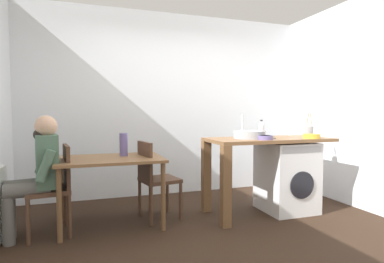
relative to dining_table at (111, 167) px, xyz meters
name	(u,v)px	position (x,y,z in m)	size (l,w,h in m)	color
ground_plane	(212,233)	(0.95, -0.58, -0.64)	(5.46, 5.46, 0.00)	black
wall_back	(169,105)	(0.95, 1.17, 0.71)	(4.60, 0.10, 2.70)	silver
wall_counter_side	(378,102)	(3.10, -0.58, 0.71)	(0.10, 3.80, 2.70)	silver
dining_table	(111,167)	(0.00, 0.00, 0.00)	(1.10, 0.76, 0.74)	brown
chair_person_seat	(56,184)	(-0.55, -0.09, -0.14)	(0.45, 0.45, 0.90)	#4C3323
chair_opposite	(154,176)	(0.48, 0.04, -0.14)	(0.47, 0.47, 0.90)	#4C3323
seated_person	(37,170)	(-0.71, -0.11, 0.03)	(0.53, 0.53, 1.20)	#595651
kitchen_counter	(253,152)	(1.64, -0.16, 0.12)	(1.50, 0.68, 0.92)	brown
washing_machine	(286,176)	(2.12, -0.17, -0.21)	(0.60, 0.61, 0.86)	white
sink_basin	(249,135)	(1.59, -0.16, 0.32)	(0.38, 0.38, 0.09)	#9EA0A5
tap	(242,126)	(1.59, 0.02, 0.42)	(0.02, 0.02, 0.28)	#B2B2B7
bottle_tall_green	(261,129)	(1.82, -0.06, 0.38)	(0.07, 0.07, 0.22)	silver
mixing_bowl	(265,137)	(1.68, -0.36, 0.30)	(0.18, 0.18, 0.05)	slate
utensil_crock	(309,131)	(2.49, -0.11, 0.35)	(0.11, 0.11, 0.30)	gray
colander	(312,136)	(2.31, -0.38, 0.31)	(0.20, 0.20, 0.06)	gold
vase	(124,145)	(0.15, 0.10, 0.23)	(0.09, 0.09, 0.26)	slate
scissors	(270,138)	(1.81, -0.26, 0.28)	(0.15, 0.06, 0.01)	#B2B2B7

